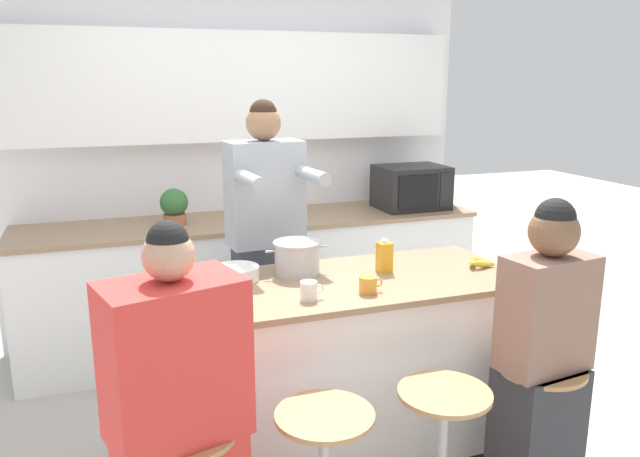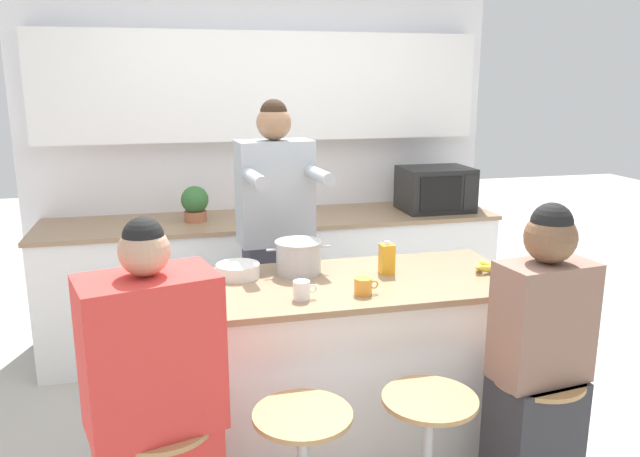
% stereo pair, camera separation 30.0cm
% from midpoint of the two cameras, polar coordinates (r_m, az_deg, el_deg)
% --- Properties ---
extents(ground_plane, '(16.00, 16.00, 0.00)m').
position_cam_midpoint_polar(ground_plane, '(3.42, -2.22, -19.88)').
color(ground_plane, '#B2ADA3').
extents(wall_back, '(3.41, 0.22, 2.70)m').
position_cam_midpoint_polar(wall_back, '(4.60, -9.21, 9.16)').
color(wall_back, white).
rests_on(wall_back, ground_plane).
extents(back_counter, '(3.17, 0.69, 0.93)m').
position_cam_midpoint_polar(back_counter, '(4.49, -7.90, -4.93)').
color(back_counter, white).
rests_on(back_counter, ground_plane).
extents(kitchen_island, '(1.93, 0.76, 0.93)m').
position_cam_midpoint_polar(kitchen_island, '(3.18, -2.30, -12.82)').
color(kitchen_island, black).
rests_on(kitchen_island, ground_plane).
extents(bar_stool_center_right, '(0.38, 0.38, 0.66)m').
position_cam_midpoint_polar(bar_stool_center_right, '(2.76, 7.83, -19.95)').
color(bar_stool_center_right, tan).
rests_on(bar_stool_center_right, ground_plane).
extents(bar_stool_rightmost, '(0.38, 0.38, 0.66)m').
position_cam_midpoint_polar(bar_stool_rightmost, '(3.03, 16.44, -17.05)').
color(bar_stool_rightmost, tan).
rests_on(bar_stool_rightmost, ground_plane).
extents(person_cooking, '(0.46, 0.58, 1.77)m').
position_cam_midpoint_polar(person_cooking, '(3.61, -7.30, -2.66)').
color(person_cooking, '#383842').
rests_on(person_cooking, ground_plane).
extents(person_wrapped_blanket, '(0.52, 0.40, 1.43)m').
position_cam_midpoint_polar(person_wrapped_blanket, '(2.39, -16.49, -17.34)').
color(person_wrapped_blanket, red).
rests_on(person_wrapped_blanket, ground_plane).
extents(person_seated_near, '(0.41, 0.31, 1.41)m').
position_cam_midpoint_polar(person_seated_near, '(2.89, 16.79, -12.18)').
color(person_seated_near, '#333338').
rests_on(person_seated_near, ground_plane).
extents(cooking_pot, '(0.32, 0.24, 0.17)m').
position_cam_midpoint_polar(cooking_pot, '(3.12, -4.87, -2.71)').
color(cooking_pot, '#B7BABC').
rests_on(cooking_pot, kitchen_island).
extents(fruit_bowl, '(0.22, 0.22, 0.07)m').
position_cam_midpoint_polar(fruit_bowl, '(3.09, -10.38, -4.07)').
color(fruit_bowl, white).
rests_on(fruit_bowl, kitchen_island).
extents(coffee_cup_near, '(0.11, 0.08, 0.09)m').
position_cam_midpoint_polar(coffee_cup_near, '(2.77, -4.14, -5.75)').
color(coffee_cup_near, white).
rests_on(coffee_cup_near, kitchen_island).
extents(coffee_cup_far, '(0.11, 0.08, 0.08)m').
position_cam_midpoint_polar(coffee_cup_far, '(2.85, 1.42, -5.21)').
color(coffee_cup_far, orange).
rests_on(coffee_cup_far, kitchen_island).
extents(banana_bunch, '(0.17, 0.13, 0.06)m').
position_cam_midpoint_polar(banana_bunch, '(3.30, 11.85, -3.09)').
color(banana_bunch, yellow).
rests_on(banana_bunch, kitchen_island).
extents(juice_carton, '(0.07, 0.07, 0.17)m').
position_cam_midpoint_polar(juice_carton, '(3.15, 3.21, -2.64)').
color(juice_carton, gold).
rests_on(juice_carton, kitchen_island).
extents(microwave, '(0.50, 0.40, 0.32)m').
position_cam_midpoint_polar(microwave, '(4.68, 6.52, 3.76)').
color(microwave, black).
rests_on(microwave, back_counter).
extents(potted_plant, '(0.18, 0.18, 0.24)m').
position_cam_midpoint_polar(potted_plant, '(4.27, -15.18, 1.99)').
color(potted_plant, '#A86042').
rests_on(potted_plant, back_counter).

